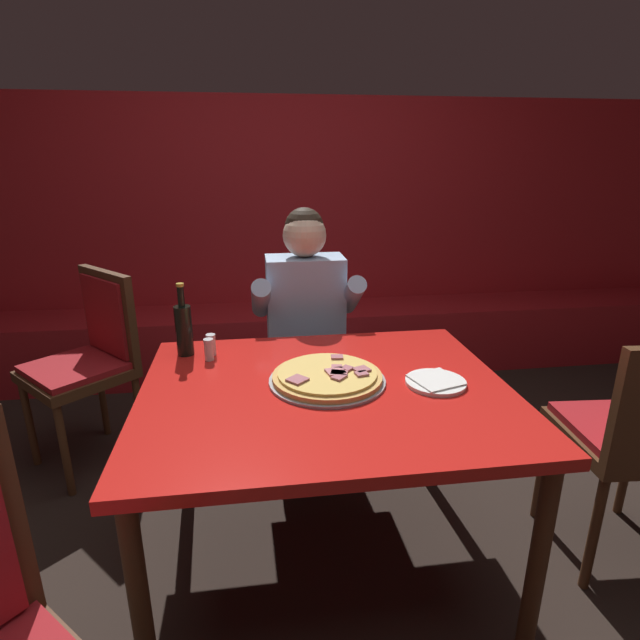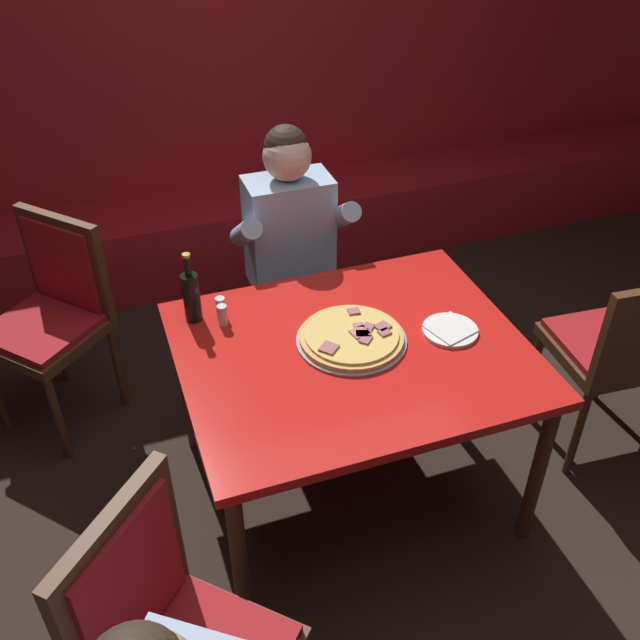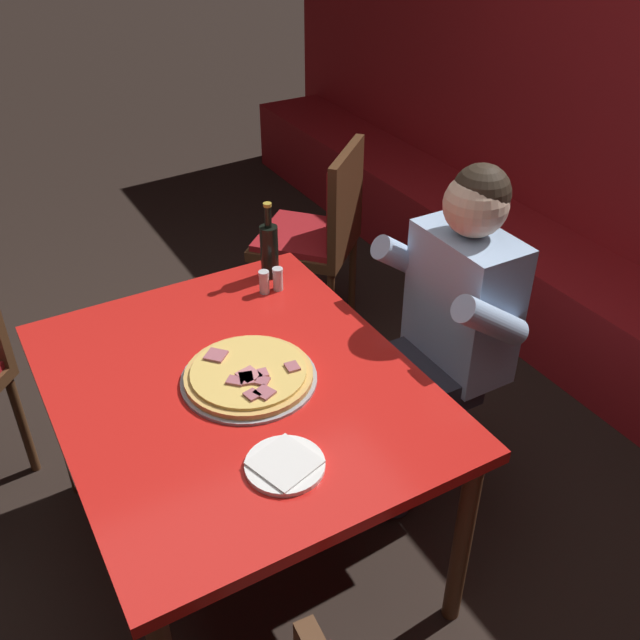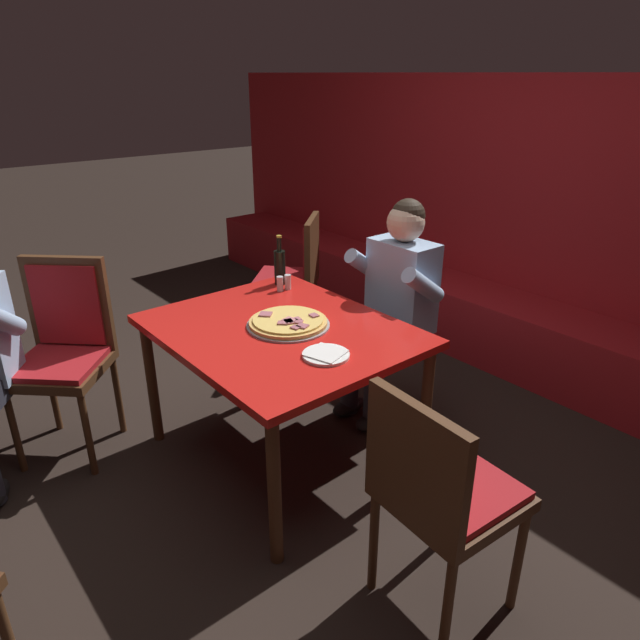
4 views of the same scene
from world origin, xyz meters
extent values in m
plane|color=black|center=(0.00, 0.00, 0.00)|extent=(24.00, 24.00, 0.00)
cube|color=#A3191E|center=(0.00, 1.86, 0.23)|extent=(6.46, 0.48, 0.46)
cylinder|color=#4C2D19|center=(-0.57, -0.46, 0.36)|extent=(0.06, 0.06, 0.71)
cylinder|color=#4C2D19|center=(-0.57, 0.46, 0.36)|extent=(0.06, 0.06, 0.71)
cylinder|color=#4C2D19|center=(0.57, 0.46, 0.36)|extent=(0.06, 0.06, 0.71)
cube|color=red|center=(0.00, 0.00, 0.73)|extent=(1.26, 1.03, 0.04)
cylinder|color=#9E9EA3|center=(0.01, 0.04, 0.76)|extent=(0.41, 0.41, 0.01)
cylinder|color=#DBA856|center=(0.01, 0.04, 0.77)|extent=(0.39, 0.39, 0.02)
cylinder|color=#E5BC5B|center=(0.01, 0.04, 0.79)|extent=(0.35, 0.35, 0.01)
cube|color=#A85B66|center=(0.12, 0.00, 0.79)|extent=(0.05, 0.05, 0.01)
cube|color=#A85B66|center=(0.07, 0.16, 0.79)|extent=(0.05, 0.04, 0.01)
cube|color=#C6757A|center=(0.04, 0.03, 0.79)|extent=(0.07, 0.07, 0.01)
cube|color=#A85B66|center=(0.04, -0.01, 0.79)|extent=(0.06, 0.06, 0.01)
cube|color=#A85B66|center=(0.08, 0.05, 0.79)|extent=(0.05, 0.05, 0.01)
cube|color=#A85B66|center=(-0.10, -0.02, 0.79)|extent=(0.08, 0.08, 0.01)
cube|color=#B76670|center=(0.05, 0.02, 0.79)|extent=(0.07, 0.06, 0.01)
cube|color=#A85B66|center=(0.13, 0.03, 0.79)|extent=(0.07, 0.06, 0.01)
cube|color=#B76670|center=(0.05, 0.07, 0.79)|extent=(0.04, 0.04, 0.01)
cylinder|color=white|center=(0.38, -0.03, 0.76)|extent=(0.21, 0.21, 0.01)
cube|color=white|center=(0.38, -0.03, 0.77)|extent=(0.19, 0.19, 0.01)
cylinder|color=black|center=(-0.51, 0.37, 0.85)|extent=(0.07, 0.07, 0.20)
cylinder|color=black|center=(-0.51, 0.37, 0.99)|extent=(0.03, 0.03, 0.08)
cylinder|color=#B29933|center=(-0.51, 0.37, 1.04)|extent=(0.03, 0.03, 0.01)
cylinder|color=silver|center=(-0.41, 0.30, 0.79)|extent=(0.04, 0.04, 0.07)
cylinder|color=#B23323|center=(-0.41, 0.30, 0.77)|extent=(0.03, 0.03, 0.04)
cylinder|color=silver|center=(-0.41, 0.30, 0.83)|extent=(0.04, 0.04, 0.01)
cylinder|color=silver|center=(-0.41, 0.35, 0.79)|extent=(0.04, 0.04, 0.07)
cylinder|color=#28231E|center=(-0.41, 0.35, 0.77)|extent=(0.03, 0.03, 0.04)
cylinder|color=silver|center=(-0.41, 0.35, 0.83)|extent=(0.04, 0.04, 0.01)
ellipsoid|color=black|center=(-0.08, 0.54, 0.04)|extent=(0.11, 0.24, 0.09)
ellipsoid|color=black|center=(0.12, 0.54, 0.04)|extent=(0.11, 0.24, 0.09)
cylinder|color=#282833|center=(-0.08, 0.54, 0.23)|extent=(0.11, 0.11, 0.43)
cylinder|color=#282833|center=(0.12, 0.54, 0.23)|extent=(0.11, 0.11, 0.43)
cube|color=#282833|center=(0.02, 0.64, 0.51)|extent=(0.34, 0.40, 0.12)
cube|color=#9EBCE0|center=(0.02, 0.84, 0.78)|extent=(0.38, 0.22, 0.52)
cylinder|color=#9EBCE0|center=(-0.20, 0.76, 0.86)|extent=(0.09, 0.30, 0.25)
cylinder|color=#9EBCE0|center=(0.24, 0.76, 0.86)|extent=(0.09, 0.30, 0.25)
sphere|color=beige|center=(0.02, 0.84, 1.15)|extent=(0.21, 0.21, 0.21)
sphere|color=#2D2319|center=(0.02, 0.86, 1.18)|extent=(0.19, 0.19, 0.19)
cylinder|color=#4C2D19|center=(-1.37, 0.85, 0.23)|extent=(0.04, 0.04, 0.47)
cylinder|color=#4C2D19|center=(-1.11, 0.57, 0.23)|extent=(0.04, 0.04, 0.47)
cylinder|color=#4C2D19|center=(-1.09, 1.11, 0.23)|extent=(0.04, 0.04, 0.47)
cylinder|color=#4C2D19|center=(-0.83, 0.83, 0.23)|extent=(0.04, 0.04, 0.47)
cube|color=#4C2D19|center=(-1.10, 0.84, 0.49)|extent=(0.62, 0.62, 0.05)
cube|color=#A3191E|center=(-1.10, 0.84, 0.53)|extent=(0.57, 0.57, 0.03)
cube|color=#4C2D19|center=(-0.95, 0.97, 0.75)|extent=(0.33, 0.35, 0.46)
cube|color=#A3191E|center=(-0.97, 0.96, 0.75)|extent=(0.26, 0.28, 0.39)
cylinder|color=#4C2D19|center=(-0.77, -0.58, 0.24)|extent=(0.04, 0.04, 0.47)
camera|label=1|loc=(-0.24, -1.53, 1.51)|focal=28.00mm
camera|label=2|loc=(-0.78, -1.86, 2.39)|focal=40.00mm
camera|label=3|loc=(1.56, -0.60, 2.10)|focal=40.00mm
camera|label=4|loc=(2.08, -1.48, 1.90)|focal=32.00mm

